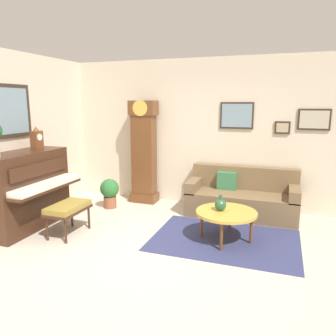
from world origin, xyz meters
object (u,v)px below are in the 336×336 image
at_px(coffee_table, 226,213).
at_px(green_jug, 220,205).
at_px(couch, 242,198).
at_px(mantel_clock, 37,139).
at_px(piano_bench, 68,209).
at_px(potted_plant, 110,191).
at_px(grandfather_clock, 144,155).
at_px(piano, 26,190).

xyz_separation_m(coffee_table, green_jug, (-0.09, 0.01, 0.12)).
relative_size(couch, mantel_clock, 5.00).
height_order(piano_bench, potted_plant, potted_plant).
height_order(couch, potted_plant, couch).
height_order(mantel_clock, green_jug, mantel_clock).
distance_m(couch, potted_plant, 2.47).
xyz_separation_m(couch, green_jug, (-0.17, -1.21, 0.22)).
distance_m(grandfather_clock, couch, 2.07).
bearing_deg(mantel_clock, grandfather_clock, 52.54).
bearing_deg(piano_bench, grandfather_clock, 78.05).
bearing_deg(couch, piano, -151.05).
distance_m(grandfather_clock, green_jug, 2.30).
bearing_deg(grandfather_clock, mantel_clock, -127.46).
relative_size(piano, coffee_table, 1.64).
bearing_deg(couch, green_jug, -97.94).
relative_size(grandfather_clock, green_jug, 8.46).
bearing_deg(green_jug, coffee_table, -4.27).
height_order(coffee_table, green_jug, green_jug).
height_order(coffee_table, potted_plant, potted_plant).
distance_m(grandfather_clock, coffee_table, 2.40).
distance_m(piano, mantel_clock, 0.85).
bearing_deg(couch, mantel_clock, -155.77).
relative_size(piano_bench, coffee_table, 0.80).
relative_size(couch, potted_plant, 3.39).
height_order(grandfather_clock, couch, grandfather_clock).
height_order(piano_bench, green_jug, green_jug).
bearing_deg(green_jug, mantel_clock, -175.88).
xyz_separation_m(coffee_table, potted_plant, (-2.35, 0.78, -0.09)).
relative_size(couch, green_jug, 7.92).
bearing_deg(coffee_table, mantel_clock, -176.12).
distance_m(piano, couch, 3.65).
distance_m(piano, coffee_table, 3.15).
bearing_deg(mantel_clock, couch, 24.23).
xyz_separation_m(piano_bench, coffee_table, (2.30, 0.57, 0.01)).
xyz_separation_m(piano_bench, potted_plant, (-0.05, 1.35, -0.08)).
relative_size(coffee_table, mantel_clock, 2.32).
distance_m(coffee_table, potted_plant, 2.47).
bearing_deg(coffee_table, piano, -170.14).
relative_size(couch, coffee_table, 2.16).
distance_m(piano_bench, grandfather_clock, 2.07).
relative_size(piano_bench, mantel_clock, 1.84).
distance_m(piano, piano_bench, 0.83).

